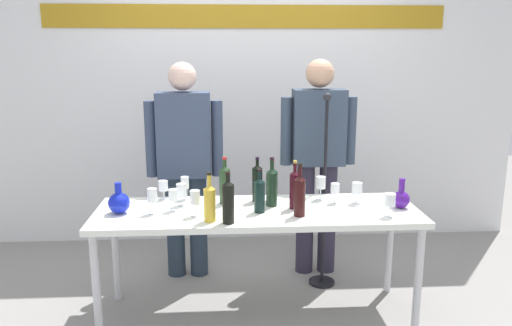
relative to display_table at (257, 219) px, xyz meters
The scene contains 27 objects.
ground_plane 0.69m from the display_table, ahead, with size 10.00×10.00×0.00m, color gray.
back_wall 1.73m from the display_table, 90.00° to the left, with size 5.05×0.11×3.00m.
display_table is the anchor object (origin of this frame).
decanter_blue_left 0.90m from the display_table, behind, with size 0.14×0.14×0.20m.
decanter_blue_right 0.96m from the display_table, ahead, with size 0.12×0.12×0.20m.
presenter_left 0.90m from the display_table, 127.18° to the left, with size 0.59×0.22×1.69m.
presenter_right 0.90m from the display_table, 52.82° to the left, with size 0.59×0.22×1.71m.
wine_bottle_0 0.29m from the display_table, 58.62° to the left, with size 0.07×0.07×0.30m.
wine_bottle_1 0.32m from the display_table, ahead, with size 0.07×0.07×0.32m.
wine_bottle_2 0.36m from the display_table, 29.35° to the right, with size 0.07×0.07×0.34m.
wine_bottle_3 0.24m from the display_table, 38.79° to the left, with size 0.07×0.07×0.33m.
wine_bottle_4 0.33m from the display_table, 144.62° to the left, with size 0.07×0.07×0.32m.
wine_bottle_5 0.19m from the display_table, 78.93° to the right, with size 0.07×0.07×0.28m.
wine_bottle_6 0.38m from the display_table, 127.43° to the right, with size 0.07×0.07×0.32m.
wine_bottle_7 0.28m from the display_table, 86.66° to the left, with size 0.07×0.07×0.31m.
wine_bottle_8 0.41m from the display_table, 145.32° to the right, with size 0.07×0.07×0.31m.
wine_glass_left_0 0.71m from the display_table, 156.92° to the left, with size 0.07×0.07×0.13m.
wine_glass_left_1 0.45m from the display_table, 164.84° to the right, with size 0.06×0.06×0.17m.
wine_glass_left_2 0.54m from the display_table, 167.01° to the left, with size 0.07×0.07×0.15m.
wine_glass_left_3 0.70m from the display_table, behind, with size 0.06×0.06×0.17m.
wine_glass_left_4 0.58m from the display_table, 152.07° to the left, with size 0.06×0.06×0.16m.
wine_glass_left_5 0.57m from the display_table, behind, with size 0.06×0.06×0.15m.
wine_glass_right_0 0.71m from the display_table, ahead, with size 0.07×0.07×0.14m.
wine_glass_right_1 0.53m from the display_table, 23.78° to the left, with size 0.07×0.07×0.16m.
wine_glass_right_2 0.86m from the display_table, 13.23° to the right, with size 0.07×0.07×0.15m.
wine_glass_right_3 0.57m from the display_table, 11.78° to the left, with size 0.06×0.06×0.14m.
microphone_stand 0.72m from the display_table, 40.06° to the left, with size 0.20×0.20×1.48m.
Camera 1 is at (-0.21, -3.21, 1.80)m, focal length 36.03 mm.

